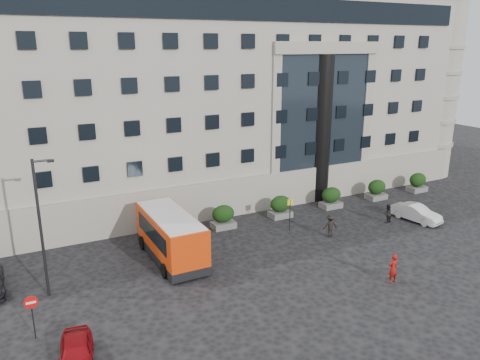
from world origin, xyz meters
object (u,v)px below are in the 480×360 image
object	(u,v)px
hedge_b	(223,217)
no_entry_sign	(32,309)
hedge_c	(280,206)
pedestrian_c	(330,226)
street_lamp	(41,224)
minibus	(171,234)
parked_car_d	(23,224)
pedestrian_a	(393,268)
hedge_f	(417,182)
hedge_a	(158,228)
parked_car_a	(76,354)
pedestrian_b	(387,214)
bus_stop_sign	(290,209)
white_taxi	(416,213)
hedge_d	(331,197)
hedge_e	(377,189)

from	to	relation	value
hedge_b	no_entry_sign	xyz separation A→B (m)	(-14.20, -8.84, 0.72)
hedge_c	pedestrian_c	world-z (taller)	hedge_c
street_lamp	minibus	size ratio (longest dim) A/B	1.07
no_entry_sign	parked_car_d	xyz separation A→B (m)	(0.30, 14.68, -0.87)
hedge_b	pedestrian_a	bearing A→B (deg)	-66.98
hedge_b	pedestrian_c	world-z (taller)	hedge_b
hedge_f	minibus	bearing A→B (deg)	-172.79
hedge_b	hedge_c	xyz separation A→B (m)	(5.20, 0.00, 0.00)
hedge_a	parked_car_a	xyz separation A→B (m)	(-7.50, -11.84, -0.30)
parked_car_d	pedestrian_b	bearing A→B (deg)	-13.57
minibus	parked_car_d	world-z (taller)	minibus
hedge_b	parked_car_d	distance (m)	15.08
bus_stop_sign	pedestrian_b	world-z (taller)	bus_stop_sign
parked_car_d	pedestrian_a	xyz separation A→B (m)	(19.21, -18.35, 0.13)
hedge_c	hedge_b	bearing A→B (deg)	180.00
white_taxi	hedge_d	bearing A→B (deg)	115.39
pedestrian_a	pedestrian_b	world-z (taller)	pedestrian_a
hedge_a	pedestrian_b	size ratio (longest dim) A/B	1.20
street_lamp	parked_car_d	world-z (taller)	street_lamp
hedge_f	minibus	xyz separation A→B (m)	(-26.18, -3.31, 0.78)
minibus	pedestrian_a	distance (m)	14.12
hedge_c	parked_car_a	size ratio (longest dim) A/B	0.50
street_lamp	hedge_d	bearing A→B (deg)	11.53
pedestrian_a	hedge_d	bearing A→B (deg)	-110.76
hedge_f	parked_car_d	size ratio (longest dim) A/B	0.33
bus_stop_sign	pedestrian_a	world-z (taller)	bus_stop_sign
no_entry_sign	parked_car_a	xyz separation A→B (m)	(1.50, -3.00, -1.03)
hedge_e	pedestrian_b	size ratio (longest dim) A/B	1.20
street_lamp	no_entry_sign	distance (m)	4.98
hedge_f	bus_stop_sign	size ratio (longest dim) A/B	0.73
pedestrian_b	pedestrian_c	bearing A→B (deg)	-8.38
no_entry_sign	pedestrian_b	distance (m)	26.67
hedge_a	no_entry_sign	bearing A→B (deg)	-135.52
hedge_b	parked_car_d	bearing A→B (deg)	157.19
hedge_b	hedge_c	world-z (taller)	same
parked_car_a	white_taxi	size ratio (longest dim) A/B	0.91
minibus	pedestrian_c	world-z (taller)	minibus
parked_car_d	pedestrian_c	size ratio (longest dim) A/B	3.25
street_lamp	pedestrian_b	size ratio (longest dim) A/B	5.22
parked_car_d	hedge_a	bearing A→B (deg)	-24.99
white_taxi	pedestrian_b	distance (m)	2.51
hedge_d	parked_car_d	world-z (taller)	hedge_d
hedge_e	pedestrian_a	world-z (taller)	hedge_e
parked_car_d	minibus	bearing A→B (deg)	-38.15
hedge_c	no_entry_sign	size ratio (longest dim) A/B	0.79
hedge_f	pedestrian_c	xyz separation A→B (m)	(-14.46, -5.15, -0.06)
no_entry_sign	parked_car_d	size ratio (longest dim) A/B	0.41
hedge_c	hedge_d	size ratio (longest dim) A/B	1.00
bus_stop_sign	white_taxi	bearing A→B (deg)	-15.79
hedge_f	minibus	distance (m)	26.40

